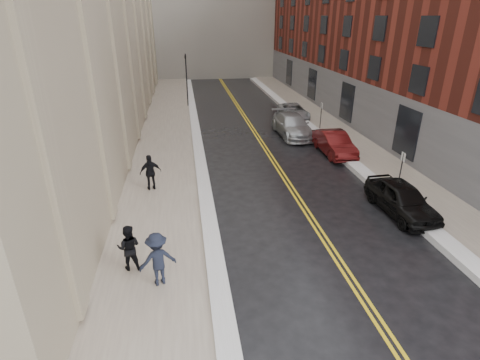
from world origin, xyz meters
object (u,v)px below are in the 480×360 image
object	(u,v)px
car_silver_near	(292,125)
car_maroon	(334,143)
pedestrian_b	(158,259)
car_black	(402,199)
car_silver_far	(294,111)
pedestrian_c	(151,172)
pedestrian_a	(129,248)

from	to	relation	value
car_silver_near	car_maroon	bearing A→B (deg)	-72.64
car_silver_near	pedestrian_b	world-z (taller)	pedestrian_b
car_silver_near	pedestrian_b	xyz separation A→B (m)	(-9.39, -16.60, 0.32)
car_black	car_silver_far	xyz separation A→B (m)	(-0.01, 18.11, -0.12)
car_maroon	pedestrian_c	bearing A→B (deg)	-160.90
car_black	pedestrian_b	world-z (taller)	pedestrian_b
car_black	car_maroon	size ratio (longest dim) A/B	0.96
car_maroon	pedestrian_a	distance (m)	16.34
car_silver_far	car_black	bearing A→B (deg)	-90.03
pedestrian_a	pedestrian_c	xyz separation A→B (m)	(0.31, 6.82, 0.08)
pedestrian_b	car_silver_near	bearing A→B (deg)	-135.25
car_silver_near	pedestrian_c	xyz separation A→B (m)	(-10.15, -8.78, 0.30)
pedestrian_a	pedestrian_b	size ratio (longest dim) A/B	0.90
pedestrian_a	pedestrian_b	xyz separation A→B (m)	(1.06, -1.00, 0.10)
pedestrian_b	pedestrian_a	bearing A→B (deg)	-58.97
car_black	car_silver_near	distance (m)	13.05
car_silver_near	pedestrian_a	distance (m)	18.78
car_silver_far	pedestrian_a	world-z (taller)	pedestrian_a
car_black	pedestrian_a	size ratio (longest dim) A/B	2.54
pedestrian_a	pedestrian_c	bearing A→B (deg)	-87.76
pedestrian_b	car_black	bearing A→B (deg)	-177.39
pedestrian_c	car_silver_near	bearing A→B (deg)	-152.84
car_maroon	car_silver_far	world-z (taller)	car_maroon
car_black	pedestrian_b	xyz separation A→B (m)	(-10.99, -3.65, 0.37)
car_black	pedestrian_c	size ratio (longest dim) A/B	2.33
car_black	car_maroon	bearing A→B (deg)	87.68
car_silver_near	pedestrian_c	world-z (taller)	pedestrian_c
car_maroon	pedestrian_a	bearing A→B (deg)	-138.16
car_maroon	pedestrian_c	xyz separation A→B (m)	(-11.75, -4.21, 0.35)
car_maroon	pedestrian_b	distance (m)	16.30
pedestrian_b	pedestrian_c	xyz separation A→B (m)	(-0.75, 7.82, -0.02)
car_silver_near	car_silver_far	xyz separation A→B (m)	(1.59, 5.16, -0.17)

